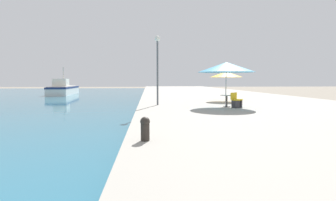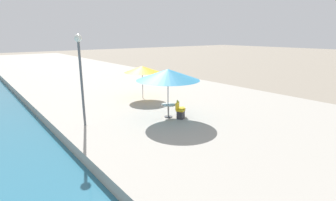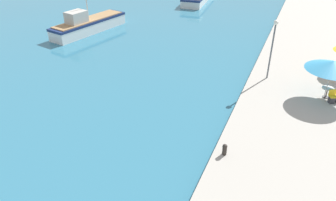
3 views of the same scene
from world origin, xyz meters
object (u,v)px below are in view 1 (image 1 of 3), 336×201
object	(u,v)px
fishing_boat_mid	(64,89)
lamppost	(157,58)
cafe_chair_right	(235,102)
cafe_umbrella_pink	(226,67)
cafe_chair_left	(239,102)
cafe_table	(227,98)
mooring_bollard	(145,128)
cafe_umbrella_white	(226,74)

from	to	relation	value
fishing_boat_mid	lamppost	xyz separation A→B (m)	(13.62, -23.98, 2.77)
cafe_chair_right	lamppost	size ratio (longest dim) A/B	0.20
cafe_umbrella_pink	cafe_chair_left	bearing A→B (deg)	-16.60
cafe_table	cafe_chair_right	distance (m)	0.75
cafe_table	lamppost	size ratio (longest dim) A/B	0.18
cafe_table	cafe_umbrella_pink	bearing A→B (deg)	-136.31
cafe_table	mooring_bollard	xyz separation A→B (m)	(-4.95, -8.81, -0.18)
cafe_umbrella_white	cafe_chair_left	bearing A→B (deg)	-97.98
fishing_boat_mid	lamppost	size ratio (longest dim) A/B	2.34
cafe_chair_left	lamppost	world-z (taller)	lamppost
cafe_chair_right	fishing_boat_mid	bearing A→B (deg)	-81.19
lamppost	mooring_bollard	bearing A→B (deg)	-93.93
fishing_boat_mid	cafe_chair_left	size ratio (longest dim) A/B	11.71
cafe_umbrella_pink	mooring_bollard	xyz separation A→B (m)	(-4.85, -8.71, -2.09)
cafe_umbrella_pink	mooring_bollard	bearing A→B (deg)	-119.08
mooring_bollard	cafe_umbrella_white	bearing A→B (deg)	65.08
fishing_boat_mid	mooring_bollard	xyz separation A→B (m)	(12.91, -34.37, 0.03)
cafe_chair_right	cafe_umbrella_pink	bearing A→B (deg)	-78.88
fishing_boat_mid	cafe_umbrella_pink	distance (m)	31.27
cafe_umbrella_pink	cafe_chair_left	xyz separation A→B (m)	(0.75, -0.22, -2.12)
cafe_chair_left	mooring_bollard	bearing A→B (deg)	-7.08
lamppost	cafe_umbrella_white	bearing A→B (deg)	29.69
cafe_chair_left	lamppost	bearing A→B (deg)	-84.97
cafe_umbrella_white	cafe_chair_left	xyz separation A→B (m)	(-0.71, -5.09, -1.79)
cafe_umbrella_pink	cafe_table	size ratio (longest dim) A/B	4.33
cafe_umbrella_white	mooring_bollard	size ratio (longest dim) A/B	3.93
mooring_bollard	cafe_table	bearing A→B (deg)	60.69
cafe_umbrella_white	mooring_bollard	xyz separation A→B (m)	(-6.31, -13.58, -1.77)
cafe_umbrella_white	cafe_table	distance (m)	5.21
cafe_umbrella_white	cafe_chair_left	distance (m)	5.45
cafe_table	cafe_chair_left	bearing A→B (deg)	-26.30
cafe_umbrella_pink	cafe_umbrella_white	size ratio (longest dim) A/B	1.35
cafe_umbrella_white	cafe_chair_left	world-z (taller)	cafe_umbrella_white
cafe_table	lamppost	xyz separation A→B (m)	(-4.23, 1.58, 2.56)
mooring_bollard	cafe_umbrella_pink	bearing A→B (deg)	60.92
fishing_boat_mid	cafe_table	xyz separation A→B (m)	(17.85, -25.56, 0.21)
fishing_boat_mid	cafe_table	size ratio (longest dim) A/B	13.32
fishing_boat_mid	cafe_umbrella_pink	size ratio (longest dim) A/B	3.07
cafe_umbrella_white	cafe_umbrella_pink	bearing A→B (deg)	-106.73
cafe_umbrella_white	cafe_table	size ratio (longest dim) A/B	3.21
fishing_boat_mid	cafe_umbrella_white	bearing A→B (deg)	-52.47
fishing_boat_mid	cafe_table	distance (m)	31.18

